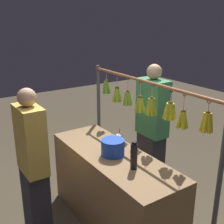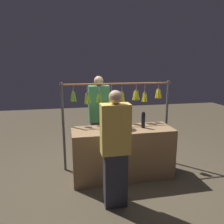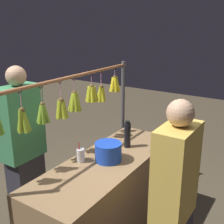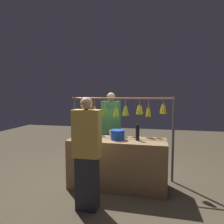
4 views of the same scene
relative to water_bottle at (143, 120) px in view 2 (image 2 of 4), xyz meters
name	(u,v)px [view 2 (image 2 of 4)]	position (x,y,z in m)	size (l,w,h in m)	color
ground_plane	(122,175)	(0.35, -0.01, -0.97)	(12.00, 12.00, 0.00)	#4C4131
market_counter	(122,153)	(0.35, -0.01, -0.55)	(1.67, 0.59, 0.84)	olive
display_rack	(119,104)	(0.32, -0.42, 0.20)	(1.98, 0.14, 1.58)	#4C4C51
water_bottle	(143,120)	(0.00, 0.00, 0.00)	(0.06, 0.06, 0.27)	black
blue_bucket	(123,124)	(0.34, 0.00, -0.05)	(0.24, 0.24, 0.17)	blue
drink_cup	(112,123)	(0.49, -0.19, -0.07)	(0.07, 0.07, 0.19)	silver
vendor_person	(99,119)	(0.63, -0.77, -0.15)	(0.39, 0.21, 1.66)	#2D2D38
customer_person	(115,151)	(0.63, 0.73, -0.19)	(0.37, 0.20, 1.58)	#2D2D38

